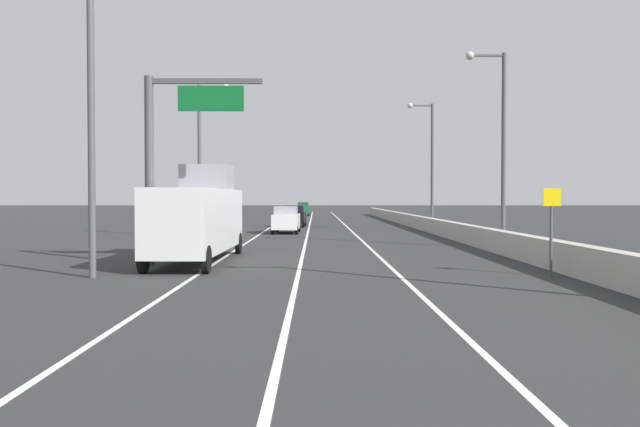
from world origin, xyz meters
TOP-DOWN VIEW (x-y plane):
  - ground_plane at (0.00, 64.00)m, footprint 320.00×320.00m
  - lane_stripe_left at (-5.50, 55.00)m, footprint 0.16×130.00m
  - lane_stripe_center at (-2.00, 55.00)m, footprint 0.16×130.00m
  - lane_stripe_right at (1.50, 55.00)m, footprint 0.16×130.00m
  - jersey_barrier_right at (7.54, 40.00)m, footprint 0.60×120.00m
  - overhead_sign_gantry at (-7.26, 22.95)m, footprint 4.68×0.36m
  - speed_advisory_sign at (6.64, 19.19)m, footprint 0.60×0.11m
  - lamp_post_right_second at (8.22, 31.00)m, footprint 2.14×0.44m
  - lamp_post_right_third at (7.77, 49.10)m, footprint 2.14×0.44m
  - lamp_post_left_near at (-8.61, 18.91)m, footprint 2.14×0.44m
  - lamp_post_left_mid at (-8.97, 40.62)m, footprint 2.14×0.44m
  - car_green_0 at (-3.29, 93.74)m, footprint 1.85×4.51m
  - car_black_1 at (-3.27, 56.66)m, footprint 1.97×4.79m
  - car_white_2 at (-3.62, 45.87)m, footprint 2.05×4.75m
  - box_truck at (-6.29, 24.27)m, footprint 2.64×9.50m

SIDE VIEW (x-z plane):
  - ground_plane at x=0.00m, z-range 0.00..0.00m
  - lane_stripe_left at x=-5.50m, z-range 0.00..0.00m
  - lane_stripe_center at x=-2.00m, z-range 0.00..0.00m
  - lane_stripe_right at x=1.50m, z-range 0.00..0.00m
  - jersey_barrier_right at x=7.54m, z-range 0.00..1.10m
  - car_black_1 at x=-3.27m, z-range 0.00..1.96m
  - car_green_0 at x=-3.29m, z-range 0.00..2.02m
  - car_white_2 at x=-3.62m, z-range 0.00..2.03m
  - speed_advisory_sign at x=6.64m, z-range 0.26..3.26m
  - box_truck at x=-6.29m, z-range -0.18..3.96m
  - overhead_sign_gantry at x=-7.26m, z-range 0.98..8.48m
  - lamp_post_right_second at x=8.22m, z-range 0.75..11.08m
  - lamp_post_right_third at x=7.77m, z-range 0.75..11.08m
  - lamp_post_left_near at x=-8.61m, z-range 0.75..11.08m
  - lamp_post_left_mid at x=-8.97m, z-range 0.75..11.08m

